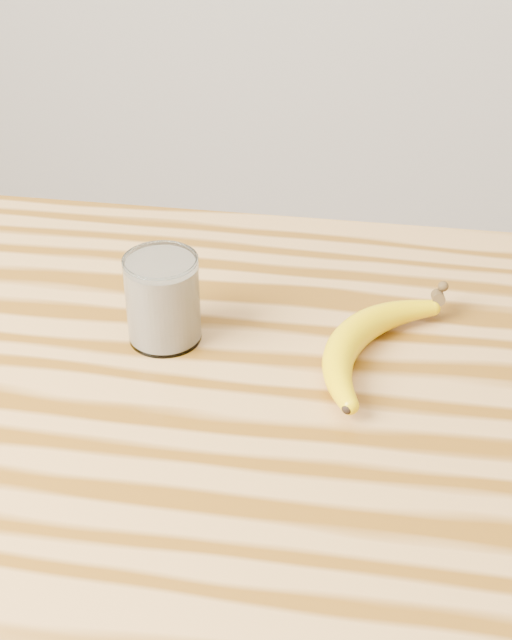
# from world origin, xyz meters

# --- Properties ---
(table) EXTENTS (1.20, 0.80, 0.90)m
(table) POSITION_xyz_m (0.00, 0.00, 0.77)
(table) COLOR #B88346
(table) RESTS_ON ground
(smoothie_glass) EXTENTS (0.07, 0.07, 0.09)m
(smoothie_glass) POSITION_xyz_m (-0.26, 0.12, 0.95)
(smoothie_glass) COLOR white
(smoothie_glass) RESTS_ON table
(banana) EXTENTS (0.21, 0.30, 0.03)m
(banana) POSITION_xyz_m (-0.07, 0.12, 0.92)
(banana) COLOR #E7BB00
(banana) RESTS_ON table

